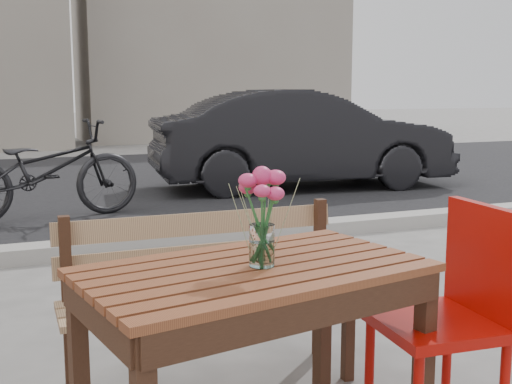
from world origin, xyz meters
TOP-DOWN VIEW (x-y plane):
  - street at (0.00, 5.06)m, footprint 30.00×8.12m
  - main_table at (0.11, -0.04)m, footprint 1.20×0.83m
  - main_bench at (0.16, 0.61)m, footprint 1.25×0.39m
  - red_chair at (0.85, -0.15)m, footprint 0.45×0.45m
  - main_vase at (0.13, -0.05)m, footprint 0.18×0.18m
  - parked_car at (3.09, 5.63)m, footprint 4.02×1.80m
  - bicycle at (-0.21, 4.64)m, footprint 1.94×0.93m

SIDE VIEW (x-z plane):
  - street at x=0.00m, z-range -0.03..0.09m
  - main_bench at x=0.16m, z-range 0.08..0.86m
  - bicycle at x=-0.21m, z-range 0.00..0.98m
  - red_chair at x=0.85m, z-range 0.07..0.91m
  - main_table at x=0.11m, z-range 0.23..0.91m
  - parked_car at x=3.09m, z-range 0.00..1.28m
  - main_vase at x=0.13m, z-range 0.72..1.05m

